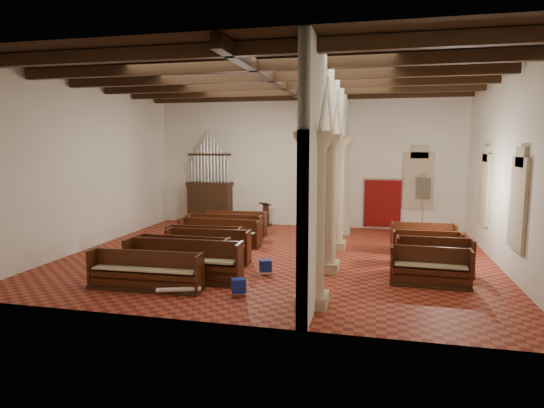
{
  "coord_description": "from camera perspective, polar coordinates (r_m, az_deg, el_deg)",
  "views": [
    {
      "loc": [
        3.2,
        -14.77,
        3.78
      ],
      "look_at": [
        -0.31,
        0.5,
        1.72
      ],
      "focal_mm": 30.0,
      "sensor_mm": 36.0,
      "label": 1
    }
  ],
  "objects": [
    {
      "name": "wall_back",
      "position": [
        21.03,
        4.22,
        5.35
      ],
      "size": [
        14.0,
        0.02,
        6.0
      ],
      "primitive_type": "cube",
      "color": "white",
      "rests_on": "floor"
    },
    {
      "name": "arcade",
      "position": [
        14.83,
        7.6,
        6.59
      ],
      "size": [
        0.9,
        11.9,
        6.0
      ],
      "color": "beige",
      "rests_on": "floor"
    },
    {
      "name": "aisle_pew_1",
      "position": [
        14.2,
        19.64,
        -6.88
      ],
      "size": [
        2.15,
        0.73,
        1.08
      ],
      "rotation": [
        0.0,
        0.0,
        -0.0
      ],
      "color": "#311E0F",
      "rests_on": "floor"
    },
    {
      "name": "tube_heater_a",
      "position": [
        11.84,
        -11.64,
        -10.47
      ],
      "size": [
        1.09,
        0.47,
        0.11
      ],
      "primitive_type": "cylinder",
      "rotation": [
        0.0,
        1.57,
        0.33
      ],
      "color": "silver",
      "rests_on": "floor"
    },
    {
      "name": "nave_pew_5",
      "position": [
        17.2,
        -6.63,
        -4.14
      ],
      "size": [
        3.14,
        0.76,
        1.0
      ],
      "rotation": [
        0.0,
        0.0,
        -0.03
      ],
      "color": "#311E0F",
      "rests_on": "floor"
    },
    {
      "name": "wall_front",
      "position": [
        9.36,
        -7.07,
        2.65
      ],
      "size": [
        14.0,
        0.02,
        6.0
      ],
      "primitive_type": "cube",
      "color": "white",
      "rests_on": "floor"
    },
    {
      "name": "dossal_curtain",
      "position": [
        20.85,
        13.68,
        0.08
      ],
      "size": [
        1.8,
        0.07,
        2.17
      ],
      "color": "maroon",
      "rests_on": "floor"
    },
    {
      "name": "floor",
      "position": [
        15.58,
        0.72,
        -6.55
      ],
      "size": [
        14.0,
        14.0,
        0.0
      ],
      "primitive_type": "plane",
      "color": "#9F4022",
      "rests_on": "ground"
    },
    {
      "name": "wall_left",
      "position": [
        17.96,
        -21.72,
        4.48
      ],
      "size": [
        0.02,
        12.0,
        6.0
      ],
      "primitive_type": "cube",
      "color": "white",
      "rests_on": "floor"
    },
    {
      "name": "processional_banner",
      "position": [
        20.57,
        18.39,
        -1.16
      ],
      "size": [
        0.54,
        0.69,
        2.56
      ],
      "rotation": [
        0.0,
        0.0,
        -0.42
      ],
      "color": "#311E0F",
      "rests_on": "floor"
    },
    {
      "name": "nave_pew_7",
      "position": [
        19.12,
        -4.48,
        -2.92
      ],
      "size": [
        2.54,
        0.82,
        1.0
      ],
      "rotation": [
        0.0,
        0.0,
        0.06
      ],
      "color": "#311E0F",
      "rests_on": "floor"
    },
    {
      "name": "nave_pew_3",
      "position": [
        14.82,
        -8.0,
        -5.95
      ],
      "size": [
        2.74,
        0.84,
        1.07
      ],
      "rotation": [
        0.0,
        0.0,
        0.05
      ],
      "color": "#311E0F",
      "rests_on": "floor"
    },
    {
      "name": "ceiling_beams",
      "position": [
        15.25,
        0.75,
        15.18
      ],
      "size": [
        13.8,
        11.8,
        0.3
      ],
      "primitive_type": null,
      "color": "#311E0F",
      "rests_on": "wall_back"
    },
    {
      "name": "tube_heater_b",
      "position": [
        13.66,
        -14.29,
        -8.11
      ],
      "size": [
        1.02,
        0.16,
        0.1
      ],
      "primitive_type": "cylinder",
      "rotation": [
        0.0,
        1.57,
        -0.05
      ],
      "color": "white",
      "rests_on": "floor"
    },
    {
      "name": "window_right_a",
      "position": [
        13.89,
        28.66,
        0.03
      ],
      "size": [
        0.03,
        1.0,
        2.2
      ],
      "primitive_type": "cube",
      "color": "#39816B",
      "rests_on": "wall_right"
    },
    {
      "name": "lectern",
      "position": [
        21.12,
        -0.79,
        -1.53
      ],
      "size": [
        0.56,
        0.59,
        1.13
      ],
      "rotation": [
        0.0,
        0.0,
        -0.39
      ],
      "color": "#3B2312",
      "rests_on": "floor"
    },
    {
      "name": "hymnal_box_c",
      "position": [
        14.66,
        -5.21,
        -6.48
      ],
      "size": [
        0.36,
        0.32,
        0.29
      ],
      "primitive_type": "cube",
      "rotation": [
        0.0,
        0.0,
        0.34
      ],
      "color": "navy",
      "rests_on": "floor"
    },
    {
      "name": "window_back",
      "position": [
        20.88,
        17.89,
        2.8
      ],
      "size": [
        1.0,
        0.03,
        2.2
      ],
      "primitive_type": "cube",
      "color": "#39816B",
      "rests_on": "wall_back"
    },
    {
      "name": "nave_pew_1",
      "position": [
        12.97,
        -11.07,
        -7.86
      ],
      "size": [
        3.34,
        0.89,
        1.15
      ],
      "rotation": [
        0.0,
        0.0,
        0.04
      ],
      "color": "#311E0F",
      "rests_on": "floor"
    },
    {
      "name": "ceiling",
      "position": [
        15.27,
        0.76,
        15.85
      ],
      "size": [
        14.0,
        14.0,
        0.0
      ],
      "primitive_type": "plane",
      "rotation": [
        3.14,
        0.0,
        0.0
      ],
      "color": "black",
      "rests_on": "wall_back"
    },
    {
      "name": "nave_pew_6",
      "position": [
        18.01,
        -6.02,
        -3.55
      ],
      "size": [
        3.0,
        0.78,
        1.04
      ],
      "rotation": [
        0.0,
        0.0,
        0.03
      ],
      "color": "#311E0F",
      "rests_on": "floor"
    },
    {
      "name": "wall_right",
      "position": [
        15.27,
        27.42,
        3.72
      ],
      "size": [
        0.02,
        12.0,
        6.0
      ],
      "primitive_type": "cube",
      "color": "white",
      "rests_on": "floor"
    },
    {
      "name": "hymnal_box_b",
      "position": [
        13.37,
        -0.83,
        -7.74
      ],
      "size": [
        0.42,
        0.38,
        0.34
      ],
      "primitive_type": "cube",
      "rotation": [
        0.0,
        0.0,
        0.4
      ],
      "color": "navy",
      "rests_on": "floor"
    },
    {
      "name": "nave_pew_0",
      "position": [
        12.51,
        -15.59,
        -8.8
      ],
      "size": [
        3.09,
        0.76,
        1.0
      ],
      "rotation": [
        0.0,
        0.0,
        0.03
      ],
      "color": "#311E0F",
      "rests_on": "floor"
    },
    {
      "name": "nave_pew_2",
      "position": [
        14.07,
        -11.21,
        -6.81
      ],
      "size": [
        2.94,
        0.78,
        1.03
      ],
      "rotation": [
        0.0,
        0.0,
        -0.03
      ],
      "color": "#311E0F",
      "rests_on": "floor"
    },
    {
      "name": "pipe_organ",
      "position": [
        21.81,
        -7.8,
        1.09
      ],
      "size": [
        2.1,
        0.85,
        4.4
      ],
      "color": "#311E0F",
      "rests_on": "floor"
    },
    {
      "name": "aisle_pew_2",
      "position": [
        15.21,
        18.83,
        -5.92
      ],
      "size": [
        2.12,
        0.76,
        1.06
      ],
      "rotation": [
        0.0,
        0.0,
        0.02
      ],
      "color": "#311E0F",
      "rests_on": "floor"
    },
    {
      "name": "nave_pew_4",
      "position": [
        15.99,
        -8.51,
        -5.09
      ],
      "size": [
        2.66,
        0.76,
        0.96
      ],
      "rotation": [
        0.0,
        0.0,
        0.04
      ],
      "color": "#311E0F",
      "rests_on": "floor"
    },
    {
      "name": "aisle_pew_3",
      "position": [
        16.54,
        18.37,
        -4.81
      ],
      "size": [
        2.17,
        0.83,
        1.09
      ],
      "rotation": [
        0.0,
        0.0,
        0.05
      ],
      "color": "#311E0F",
      "rests_on": "floor"
    },
    {
      "name": "window_right_b",
      "position": [
        17.75,
        25.21,
        1.67
      ],
      "size": [
        0.03,
        1.0,
        2.2
      ],
      "primitive_type": "cube",
      "color": "#39816B",
      "rests_on": "wall_right"
    },
    {
      "name": "hymnal_box_a",
      "position": [
        11.58,
        -4.2,
        -10.16
      ],
      "size": [
        0.43,
        0.4,
        0.35
      ],
      "primitive_type": "cube",
      "rotation": [
        0.0,
        0.0,
        0.42
      ],
      "color": "navy",
      "rests_on": "floor"
    },
    {
      "name": "aisle_pew_0",
      "position": [
        13.09,
        19.2,
        -8.15
      ],
      "size": [
        2.11,
        0.77,
        1.03
      ],
      "rotation": [
        0.0,
        0.0,
        -0.04
      ],
      "color": "#311E0F",
      "rests_on": "floor"
    }
  ]
}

